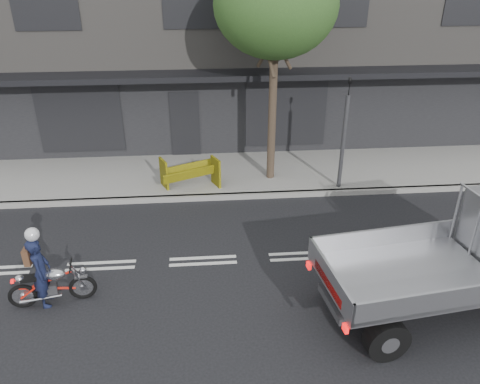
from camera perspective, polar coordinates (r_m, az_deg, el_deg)
name	(u,v)px	position (r m, az deg, el deg)	size (l,w,h in m)	color
ground	(203,261)	(11.32, -4.52, -8.37)	(80.00, 80.00, 0.00)	black
sidewalk	(201,175)	(15.35, -4.73, 2.13)	(32.00, 3.20, 0.15)	gray
kerb	(202,197)	(13.92, -4.68, -0.67)	(32.00, 0.20, 0.15)	gray
building_main	(196,21)	(20.66, -5.34, 20.04)	(26.00, 10.00, 8.00)	slate
street_tree	(276,5)	(13.62, 4.38, 21.74)	(3.40, 3.40, 6.74)	#382B21
traffic_light_pole	(343,140)	(14.09, 12.49, 6.16)	(0.12, 0.12, 3.50)	#2D2D30
motorcycle	(52,284)	(10.57, -21.98, -10.40)	(1.76, 0.51, 0.91)	black
rider	(41,272)	(10.44, -23.08, -8.99)	(0.57, 0.38, 1.57)	#141937
construction_barrier	(190,175)	(14.05, -6.14, 2.02)	(1.68, 0.67, 0.94)	yellow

